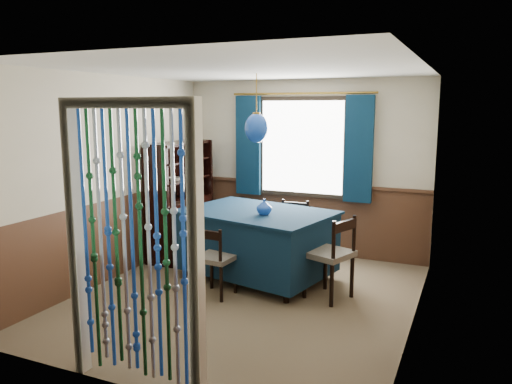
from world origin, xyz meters
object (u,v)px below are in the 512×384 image
at_px(sideboard, 180,216).
at_px(vase_sideboard, 192,190).
at_px(chair_right, 331,255).
at_px(pendant_lamp, 256,128).
at_px(bowl_shelf, 175,179).
at_px(vase_table, 264,207).
at_px(dining_table, 256,240).
at_px(chair_far, 292,231).
at_px(chair_left, 191,229).
at_px(chair_near, 215,259).

height_order(sideboard, vase_sideboard, sideboard).
bearing_deg(vase_sideboard, chair_right, -23.44).
bearing_deg(pendant_lamp, bowl_shelf, 167.38).
relative_size(chair_right, vase_table, 5.43).
height_order(dining_table, sideboard, sideboard).
height_order(chair_right, vase_sideboard, vase_sideboard).
relative_size(chair_far, vase_sideboard, 4.13).
xyz_separation_m(dining_table, pendant_lamp, (-0.00, 0.00, 1.38)).
relative_size(vase_table, bowl_shelf, 0.88).
bearing_deg(chair_left, pendant_lamp, 96.39).
relative_size(dining_table, pendant_lamp, 2.46).
height_order(chair_left, bowl_shelf, bowl_shelf).
xyz_separation_m(dining_table, sideboard, (-1.42, 0.51, 0.08)).
bearing_deg(sideboard, bowl_shelf, -76.06).
relative_size(chair_left, vase_table, 5.08).
xyz_separation_m(chair_near, pendant_lamp, (0.19, 0.73, 1.43)).
xyz_separation_m(chair_near, bowl_shelf, (-1.17, 1.03, 0.70)).
relative_size(chair_left, pendant_lamp, 1.09).
height_order(chair_right, pendant_lamp, pendant_lamp).
relative_size(dining_table, sideboard, 1.22).
bearing_deg(chair_right, vase_sideboard, 86.90).
relative_size(dining_table, chair_left, 2.26).
relative_size(chair_far, pendant_lamp, 1.06).
xyz_separation_m(chair_right, bowl_shelf, (-2.39, 0.58, 0.64)).
relative_size(vase_table, vase_sideboard, 0.83).
height_order(chair_left, sideboard, sideboard).
xyz_separation_m(chair_far, bowl_shelf, (-1.57, -0.42, 0.68)).
distance_m(chair_far, chair_right, 1.29).
bearing_deg(sideboard, vase_sideboard, 74.12).
distance_m(vase_table, vase_sideboard, 1.79).
bearing_deg(vase_table, chair_right, -7.79).
bearing_deg(sideboard, pendant_lamp, -22.16).
bearing_deg(chair_left, vase_table, 91.05).
distance_m(chair_left, vase_table, 1.38).
distance_m(dining_table, bowl_shelf, 1.54).
bearing_deg(pendant_lamp, chair_near, -104.82).
relative_size(sideboard, pendant_lamp, 2.01).
bearing_deg(dining_table, pendant_lamp, -168.00).
distance_m(chair_far, vase_table, 1.01).
bearing_deg(chair_right, dining_table, 95.29).
height_order(chair_near, vase_sideboard, vase_sideboard).
bearing_deg(chair_far, sideboard, 4.90).
bearing_deg(chair_near, chair_far, 78.77).
distance_m(chair_near, vase_sideboard, 1.95).
bearing_deg(chair_right, chair_far, 59.74).
height_order(chair_right, bowl_shelf, bowl_shelf).
bearing_deg(chair_near, pendant_lamp, 79.31).
height_order(chair_near, sideboard, sideboard).
xyz_separation_m(chair_far, chair_left, (-1.27, -0.50, 0.01)).
height_order(dining_table, chair_far, chair_far).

